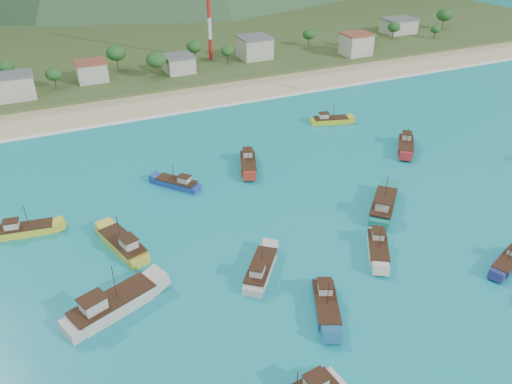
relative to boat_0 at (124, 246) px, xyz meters
name	(u,v)px	position (x,y,z in m)	size (l,w,h in m)	color
ground	(271,270)	(19.54, -14.75, -0.83)	(600.00, 600.00, 0.00)	#0C808C
beach	(146,105)	(19.54, 64.25, -0.83)	(400.00, 18.00, 1.20)	beige
land	(106,52)	(19.54, 125.25, -0.83)	(400.00, 110.00, 2.40)	#385123
surf_line	(155,116)	(19.54, 54.75, -0.83)	(400.00, 2.50, 0.08)	white
village	(161,61)	(30.63, 87.40, 3.96)	(218.39, 28.95, 7.24)	beige
vegetation	(116,65)	(16.58, 88.34, 4.37)	(276.77, 25.49, 8.52)	#235623
boat_0	(124,246)	(0.00, 0.00, 0.00)	(6.47, 11.91, 6.75)	gold
boat_1	(406,146)	(66.84, 11.23, -0.08)	(9.18, 10.20, 6.28)	#A22126
boat_8	(261,270)	(17.71, -14.93, -0.11)	(8.95, 9.97, 6.13)	beige
boat_9	(112,306)	(-4.50, -13.61, 0.22)	(13.97, 8.49, 7.94)	beige
boat_11	(326,305)	(22.86, -25.51, -0.14)	(6.94, 10.46, 5.99)	#1E5B8E
boat_12	(177,184)	(14.07, 16.34, -0.22)	(8.10, 8.94, 5.52)	#1E419A
boat_13	(508,262)	(54.01, -29.17, -0.31)	(8.84, 5.46, 5.03)	navy
boat_14	(383,207)	(45.75, -8.20, 0.10)	(11.27, 11.31, 7.28)	#177F74
boat_17	(378,248)	(37.49, -17.76, -0.17)	(7.75, 9.89, 5.83)	silver
boat_21	(25,230)	(-14.46, 11.65, -0.17)	(10.20, 4.34, 5.84)	yellow
boat_23	(248,164)	(30.38, 18.30, -0.10)	(6.73, 10.86, 6.18)	maroon
boat_24	(330,121)	(59.17, 31.48, -0.20)	(9.96, 5.30, 5.65)	gold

